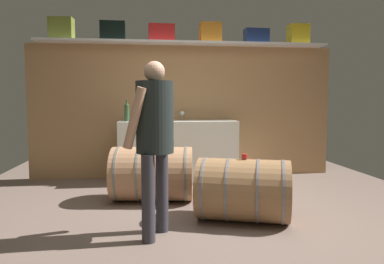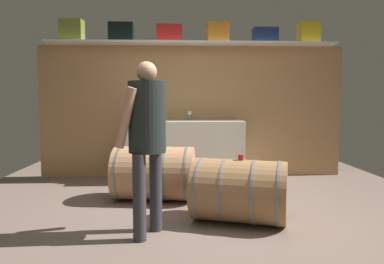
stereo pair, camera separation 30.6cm
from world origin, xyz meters
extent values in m
cube|color=#746056|center=(0.00, 0.58, -0.01)|extent=(5.92, 7.81, 0.02)
cube|color=#AA7E53|center=(0.00, 2.31, 1.02)|extent=(4.72, 0.10, 2.04)
cube|color=silver|center=(0.00, 2.16, 2.06)|extent=(4.34, 0.40, 0.03)
cube|color=olive|center=(-1.80, 2.16, 2.23)|extent=(0.35, 0.22, 0.32)
cube|color=black|center=(-1.07, 2.16, 2.21)|extent=(0.36, 0.28, 0.27)
cube|color=red|center=(-0.35, 2.16, 2.20)|extent=(0.39, 0.22, 0.26)
cube|color=orange|center=(0.38, 2.16, 2.22)|extent=(0.32, 0.27, 0.29)
cube|color=navy|center=(1.11, 2.16, 2.19)|extent=(0.38, 0.21, 0.22)
cube|color=yellow|center=(1.78, 2.16, 2.23)|extent=(0.30, 0.24, 0.30)
cube|color=white|center=(-0.13, 1.96, 0.45)|extent=(1.73, 0.57, 0.90)
cylinder|color=#325031|center=(-0.87, 1.88, 1.01)|extent=(0.07, 0.07, 0.21)
sphere|color=#325031|center=(-0.87, 1.88, 1.12)|extent=(0.07, 0.07, 0.07)
cylinder|color=#325031|center=(-0.87, 1.88, 1.17)|extent=(0.03, 0.03, 0.08)
cylinder|color=white|center=(-0.05, 2.16, 0.90)|extent=(0.06, 0.06, 0.00)
cylinder|color=white|center=(-0.05, 2.16, 0.94)|extent=(0.01, 0.01, 0.08)
sphere|color=white|center=(-0.05, 2.16, 1.01)|extent=(0.07, 0.07, 0.07)
sphere|color=maroon|center=(-0.05, 2.16, 1.00)|extent=(0.04, 0.04, 0.04)
cylinder|color=#996E45|center=(0.37, 0.05, 0.31)|extent=(1.05, 0.86, 0.61)
cylinder|color=slate|center=(0.01, 0.17, 0.31)|extent=(0.22, 0.60, 0.63)
cylinder|color=slate|center=(0.23, 0.09, 0.31)|extent=(0.22, 0.60, 0.63)
cylinder|color=slate|center=(0.50, 0.00, 0.31)|extent=(0.22, 0.60, 0.63)
cylinder|color=slate|center=(0.73, -0.07, 0.31)|extent=(0.22, 0.60, 0.63)
cylinder|color=brown|center=(0.37, 0.05, 0.63)|extent=(0.04, 0.04, 0.01)
cylinder|color=tan|center=(-0.52, 0.90, 0.33)|extent=(1.02, 0.75, 0.64)
cylinder|color=slate|center=(-0.91, 0.95, 0.33)|extent=(0.11, 0.65, 0.65)
cylinder|color=slate|center=(-0.67, 0.92, 0.33)|extent=(0.11, 0.65, 0.65)
cylinder|color=slate|center=(-0.37, 0.88, 0.33)|extent=(0.11, 0.65, 0.65)
cylinder|color=slate|center=(-0.12, 0.85, 0.33)|extent=(0.11, 0.65, 0.65)
cylinder|color=brown|center=(-0.52, 0.90, 0.65)|extent=(0.04, 0.04, 0.01)
cylinder|color=red|center=(0.38, 0.05, 0.65)|extent=(0.06, 0.06, 0.05)
cylinder|color=#323138|center=(-0.44, -0.15, 0.37)|extent=(0.11, 0.11, 0.75)
cylinder|color=#323138|center=(-0.57, -0.39, 0.37)|extent=(0.11, 0.11, 0.75)
cylinder|color=#202725|center=(-0.51, -0.27, 1.05)|extent=(0.32, 0.32, 0.62)
sphere|color=tan|center=(-0.51, -0.27, 1.44)|extent=(0.18, 0.18, 0.18)
cylinder|color=tan|center=(-0.51, -0.06, 1.05)|extent=(0.24, 0.17, 0.52)
cylinder|color=tan|center=(-0.67, -0.39, 1.05)|extent=(0.23, 0.17, 0.52)
camera|label=1|loc=(-0.56, -3.42, 1.19)|focal=34.11mm
camera|label=2|loc=(-0.25, -3.44, 1.19)|focal=34.11mm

